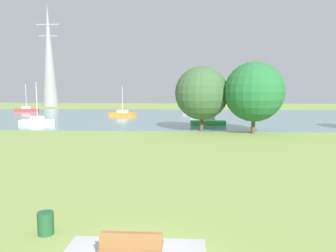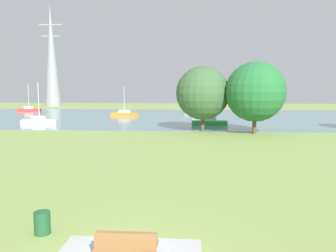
{
  "view_description": "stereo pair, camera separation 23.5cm",
  "coord_description": "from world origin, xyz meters",
  "px_view_note": "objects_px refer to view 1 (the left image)",
  "views": [
    {
      "loc": [
        1.64,
        -9.15,
        5.11
      ],
      "look_at": [
        0.0,
        16.91,
        2.15
      ],
      "focal_mm": 36.04,
      "sensor_mm": 36.0,
      "label": 1
    },
    {
      "loc": [
        1.88,
        -9.14,
        5.11
      ],
      "look_at": [
        0.0,
        16.91,
        2.15
      ],
      "focal_mm": 36.04,
      "sensor_mm": 36.0,
      "label": 2
    }
  ],
  "objects_px": {
    "sailboat_red": "(27,110)",
    "tree_east_near": "(202,93)",
    "bench_facing_water": "(133,245)",
    "sailboat_gray": "(195,112)",
    "tree_mid_shore": "(254,92)",
    "sailboat_orange": "(123,114)",
    "sailboat_green": "(208,122)",
    "litter_bin": "(46,223)",
    "electricity_pylon": "(49,56)",
    "sailboat_white": "(38,121)"
  },
  "relations": [
    {
      "from": "bench_facing_water",
      "to": "sailboat_gray",
      "type": "xyz_separation_m",
      "value": [
        2.82,
        56.02,
        -0.01
      ]
    },
    {
      "from": "tree_east_near",
      "to": "tree_mid_shore",
      "type": "distance_m",
      "value": 6.0
    },
    {
      "from": "bench_facing_water",
      "to": "sailboat_red",
      "type": "relative_size",
      "value": 0.31
    },
    {
      "from": "sailboat_green",
      "to": "sailboat_gray",
      "type": "distance_m",
      "value": 19.19
    },
    {
      "from": "bench_facing_water",
      "to": "tree_east_near",
      "type": "height_order",
      "value": "tree_east_near"
    },
    {
      "from": "sailboat_red",
      "to": "litter_bin",
      "type": "bearing_deg",
      "value": -63.2
    },
    {
      "from": "sailboat_white",
      "to": "electricity_pylon",
      "type": "distance_m",
      "value": 49.92
    },
    {
      "from": "bench_facing_water",
      "to": "sailboat_white",
      "type": "xyz_separation_m",
      "value": [
        -19.8,
        36.81,
        -0.02
      ]
    },
    {
      "from": "sailboat_orange",
      "to": "tree_mid_shore",
      "type": "xyz_separation_m",
      "value": [
        19.21,
        -22.18,
        4.21
      ]
    },
    {
      "from": "sailboat_red",
      "to": "sailboat_orange",
      "type": "relative_size",
      "value": 1.1
    },
    {
      "from": "litter_bin",
      "to": "electricity_pylon",
      "type": "distance_m",
      "value": 87.91
    },
    {
      "from": "electricity_pylon",
      "to": "sailboat_red",
      "type": "bearing_deg",
      "value": -80.87
    },
    {
      "from": "electricity_pylon",
      "to": "sailboat_green",
      "type": "bearing_deg",
      "value": -47.69
    },
    {
      "from": "bench_facing_water",
      "to": "sailboat_red",
      "type": "xyz_separation_m",
      "value": [
        -33.33,
        60.96,
        -0.02
      ]
    },
    {
      "from": "sailboat_green",
      "to": "sailboat_red",
      "type": "bearing_deg",
      "value": 147.34
    },
    {
      "from": "bench_facing_water",
      "to": "sailboat_red",
      "type": "height_order",
      "value": "sailboat_red"
    },
    {
      "from": "sailboat_red",
      "to": "sailboat_white",
      "type": "bearing_deg",
      "value": -60.73
    },
    {
      "from": "sailboat_green",
      "to": "sailboat_gray",
      "type": "bearing_deg",
      "value": 94.24
    },
    {
      "from": "sailboat_gray",
      "to": "electricity_pylon",
      "type": "distance_m",
      "value": 49.05
    },
    {
      "from": "litter_bin",
      "to": "sailboat_red",
      "type": "height_order",
      "value": "sailboat_red"
    },
    {
      "from": "sailboat_green",
      "to": "tree_mid_shore",
      "type": "relative_size",
      "value": 0.65
    },
    {
      "from": "sailboat_orange",
      "to": "tree_mid_shore",
      "type": "bearing_deg",
      "value": -49.1
    },
    {
      "from": "sailboat_green",
      "to": "tree_mid_shore",
      "type": "xyz_separation_m",
      "value": [
        4.58,
        -8.3,
        4.22
      ]
    },
    {
      "from": "sailboat_orange",
      "to": "sailboat_gray",
      "type": "bearing_deg",
      "value": 21.72
    },
    {
      "from": "sailboat_orange",
      "to": "bench_facing_water",
      "type": "bearing_deg",
      "value": -78.42
    },
    {
      "from": "litter_bin",
      "to": "sailboat_green",
      "type": "distance_m",
      "value": 36.08
    },
    {
      "from": "sailboat_orange",
      "to": "sailboat_gray",
      "type": "relative_size",
      "value": 0.78
    },
    {
      "from": "litter_bin",
      "to": "sailboat_white",
      "type": "height_order",
      "value": "sailboat_white"
    },
    {
      "from": "sailboat_red",
      "to": "electricity_pylon",
      "type": "height_order",
      "value": "electricity_pylon"
    },
    {
      "from": "sailboat_red",
      "to": "tree_east_near",
      "type": "relative_size",
      "value": 0.77
    },
    {
      "from": "sailboat_gray",
      "to": "tree_mid_shore",
      "type": "distance_m",
      "value": 28.4
    },
    {
      "from": "sailboat_green",
      "to": "tree_east_near",
      "type": "xyz_separation_m",
      "value": [
        -1.14,
        -6.48,
        4.04
      ]
    },
    {
      "from": "sailboat_gray",
      "to": "sailboat_red",
      "type": "bearing_deg",
      "value": 172.22
    },
    {
      "from": "tree_east_near",
      "to": "bench_facing_water",
      "type": "bearing_deg",
      "value": -95.82
    },
    {
      "from": "sailboat_white",
      "to": "tree_mid_shore",
      "type": "relative_size",
      "value": 0.74
    },
    {
      "from": "sailboat_red",
      "to": "tree_east_near",
      "type": "height_order",
      "value": "tree_east_near"
    },
    {
      "from": "litter_bin",
      "to": "electricity_pylon",
      "type": "xyz_separation_m",
      "value": [
        -33.34,
        80.23,
        13.43
      ]
    },
    {
      "from": "bench_facing_water",
      "to": "sailboat_green",
      "type": "bearing_deg",
      "value": 83.45
    },
    {
      "from": "litter_bin",
      "to": "sailboat_white",
      "type": "bearing_deg",
      "value": 115.05
    },
    {
      "from": "sailboat_red",
      "to": "tree_east_near",
      "type": "xyz_separation_m",
      "value": [
        36.43,
        -30.56,
        4.03
      ]
    },
    {
      "from": "electricity_pylon",
      "to": "sailboat_white",
      "type": "bearing_deg",
      "value": -69.44
    },
    {
      "from": "sailboat_gray",
      "to": "tree_mid_shore",
      "type": "relative_size",
      "value": 0.86
    },
    {
      "from": "sailboat_red",
      "to": "sailboat_gray",
      "type": "relative_size",
      "value": 0.86
    },
    {
      "from": "sailboat_red",
      "to": "sailboat_orange",
      "type": "distance_m",
      "value": 25.11
    },
    {
      "from": "tree_mid_shore",
      "to": "sailboat_red",
      "type": "bearing_deg",
      "value": 142.47
    },
    {
      "from": "bench_facing_water",
      "to": "sailboat_orange",
      "type": "relative_size",
      "value": 0.34
    },
    {
      "from": "sailboat_orange",
      "to": "tree_mid_shore",
      "type": "height_order",
      "value": "tree_mid_shore"
    },
    {
      "from": "sailboat_red",
      "to": "tree_mid_shore",
      "type": "relative_size",
      "value": 0.74
    },
    {
      "from": "sailboat_orange",
      "to": "tree_east_near",
      "type": "bearing_deg",
      "value": -56.45
    },
    {
      "from": "sailboat_green",
      "to": "electricity_pylon",
      "type": "relative_size",
      "value": 0.19
    }
  ]
}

